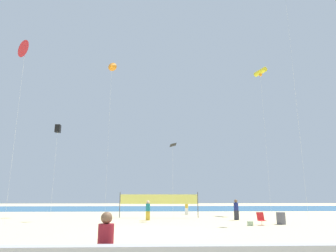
{
  "coord_description": "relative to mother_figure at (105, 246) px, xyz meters",
  "views": [
    {
      "loc": [
        0.12,
        -18.52,
        2.12
      ],
      "look_at": [
        1.25,
        8.82,
        8.53
      ],
      "focal_mm": 31.56,
      "sensor_mm": 36.0,
      "label": 1
    }
  ],
  "objects": [
    {
      "name": "mother_figure",
      "position": [
        0.0,
        0.0,
        0.0
      ],
      "size": [
        0.39,
        0.39,
        1.71
      ],
      "rotation": [
        0.0,
        0.0,
        -0.39
      ],
      "color": "#7A3872",
      "rests_on": "ground"
    },
    {
      "name": "trash_barrel",
      "position": [
        10.57,
        14.82,
        -0.48
      ],
      "size": [
        0.65,
        0.65,
        0.86
      ],
      "primitive_type": "cylinder",
      "color": "#595960",
      "rests_on": "ground"
    },
    {
      "name": "volleyball_net",
      "position": [
        1.53,
        21.72,
        0.72
      ],
      "size": [
        7.61,
        0.64,
        2.4
      ],
      "color": "#4C4C51",
      "rests_on": "ground"
    },
    {
      "name": "kite_red_delta",
      "position": [
        -10.05,
        15.83,
        13.34
      ],
      "size": [
        1.51,
        1.21,
        15.05
      ],
      "color": "silver",
      "rests_on": "ground"
    },
    {
      "name": "beachgoer_teal_shirt",
      "position": [
        0.57,
        18.86,
        -0.03
      ],
      "size": [
        0.38,
        0.38,
        1.66
      ],
      "rotation": [
        0.0,
        0.0,
        0.52
      ],
      "color": "gold",
      "rests_on": "ground"
    },
    {
      "name": "folding_beach_chair",
      "position": [
        8.92,
        14.39,
        -0.45
      ],
      "size": [
        0.52,
        0.65,
        0.89
      ],
      "rotation": [
        0.0,
        0.0,
        0.77
      ],
      "color": "red",
      "rests_on": "ground"
    },
    {
      "name": "ground_plane",
      "position": [
        1.1,
        10.77,
        -0.91
      ],
      "size": [
        120.0,
        120.0,
        0.0
      ],
      "primitive_type": "plane",
      "color": "beige"
    },
    {
      "name": "kite_yellow_tube",
      "position": [
        14.41,
        26.7,
        16.41
      ],
      "size": [
        1.22,
        1.98,
        17.69
      ],
      "color": "silver",
      "rests_on": "ground"
    },
    {
      "name": "kite_yellow_diamond",
      "position": [
        14.09,
        17.61,
        19.77
      ],
      "size": [
        0.6,
        0.59,
        21.83
      ],
      "color": "silver",
      "rests_on": "ground"
    },
    {
      "name": "beach_handbag",
      "position": [
        7.93,
        13.87,
        -0.76
      ],
      "size": [
        0.38,
        0.19,
        0.3
      ],
      "primitive_type": "cube",
      "color": "#99B28C",
      "rests_on": "ground"
    },
    {
      "name": "kite_black_diamond",
      "position": [
        2.71,
        18.56,
        5.62
      ],
      "size": [
        0.87,
        0.86,
        6.77
      ],
      "color": "silver",
      "rests_on": "ground"
    },
    {
      "name": "ocean_band",
      "position": [
        1.1,
        42.51,
        -0.91
      ],
      "size": [
        120.0,
        20.0,
        0.01
      ],
      "primitive_type": "cube",
      "color": "#28608C",
      "rests_on": "ground"
    },
    {
      "name": "beachgoer_navy_shirt",
      "position": [
        8.32,
        18.88,
        0.02
      ],
      "size": [
        0.4,
        0.4,
        1.75
      ],
      "rotation": [
        0.0,
        0.0,
        0.78
      ],
      "color": "#2D2D33",
      "rests_on": "ground"
    },
    {
      "name": "kite_orange_delta",
      "position": [
        -3.4,
        20.57,
        14.08
      ],
      "size": [
        0.98,
        0.6,
        15.5
      ],
      "color": "silver",
      "rests_on": "ground"
    },
    {
      "name": "kite_black_box",
      "position": [
        -9.35,
        23.66,
        8.14
      ],
      "size": [
        0.55,
        0.55,
        9.5
      ],
      "color": "silver",
      "rests_on": "ground"
    },
    {
      "name": "beachgoer_mustard_shirt",
      "position": [
        4.7,
        26.3,
        -0.09
      ],
      "size": [
        0.35,
        0.35,
        1.55
      ],
      "rotation": [
        0.0,
        0.0,
        4.06
      ],
      "color": "white",
      "rests_on": "ground"
    }
  ]
}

